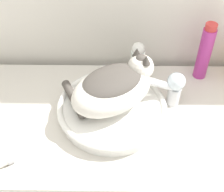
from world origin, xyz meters
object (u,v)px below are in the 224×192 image
faucet (173,87)px  deodorant_stick (138,60)px  shampoo_bottle_tall (205,52)px  cat (114,86)px

faucet → deodorant_stick: size_ratio=0.93×
faucet → shampoo_bottle_tall: shampoo_bottle_tall is taller
shampoo_bottle_tall → cat: bearing=-147.8°
deodorant_stick → cat: bearing=-112.6°
deodorant_stick → faucet: bearing=-53.3°
cat → shampoo_bottle_tall: 0.38m
faucet → shampoo_bottle_tall: bearing=-146.5°
cat → deodorant_stick: (0.09, 0.20, -0.05)m
faucet → deodorant_stick: deodorant_stick is taller
shampoo_bottle_tall → deodorant_stick: (-0.24, 0.00, -0.04)m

